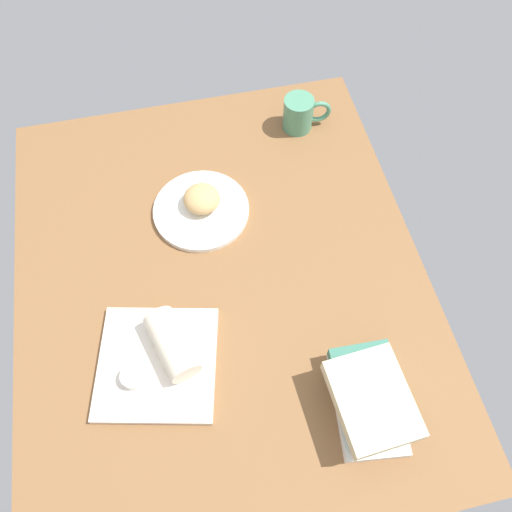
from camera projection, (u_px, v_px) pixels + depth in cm
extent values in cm
cube|color=brown|center=(222.00, 281.00, 114.92)|extent=(110.00, 90.00, 4.00)
cylinder|color=white|center=(201.00, 210.00, 121.03)|extent=(22.72, 22.72, 1.40)
ellipsoid|color=tan|center=(202.00, 199.00, 118.76)|extent=(11.86, 11.89, 4.98)
cube|color=silver|center=(157.00, 363.00, 102.74)|extent=(28.27, 28.27, 1.60)
cylinder|color=silver|center=(133.00, 377.00, 99.40)|extent=(4.71, 4.71, 2.35)
cylinder|color=#CF5C2D|center=(132.00, 376.00, 98.63)|extent=(3.86, 3.86, 0.40)
cylinder|color=beige|center=(172.00, 344.00, 100.55)|extent=(15.29, 10.16, 6.39)
cube|color=silver|center=(367.00, 402.00, 98.54)|extent=(22.13, 14.70, 2.46)
cube|color=#387260|center=(371.00, 393.00, 96.73)|extent=(19.42, 12.79, 2.90)
cube|color=beige|center=(372.00, 400.00, 93.07)|extent=(18.52, 14.65, 3.34)
cylinder|color=#4C8C6B|center=(298.00, 114.00, 130.99)|extent=(7.70, 7.70, 9.08)
cylinder|color=#B17746|center=(299.00, 102.00, 127.55)|extent=(6.31, 6.31, 0.40)
torus|color=#4C8C6B|center=(318.00, 112.00, 131.34)|extent=(1.76, 6.72, 6.65)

